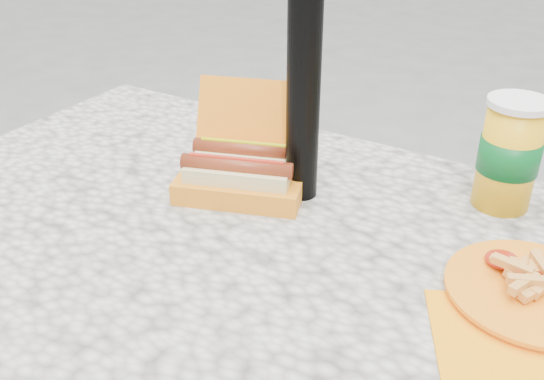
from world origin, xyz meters
The scene contains 4 objects.
picnic_table centered at (0.00, 0.00, 0.64)m, with size 1.20×0.80×0.75m.
hotdog_box centered at (-0.08, 0.12, 0.79)m, with size 0.24×0.24×0.15m.
fries_plate centered at (0.36, 0.07, 0.76)m, with size 0.22×0.31×0.04m.
soda_cup centered at (0.28, 0.29, 0.84)m, with size 0.09×0.09×0.17m.
Camera 1 is at (0.39, -0.58, 1.23)m, focal length 40.00 mm.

